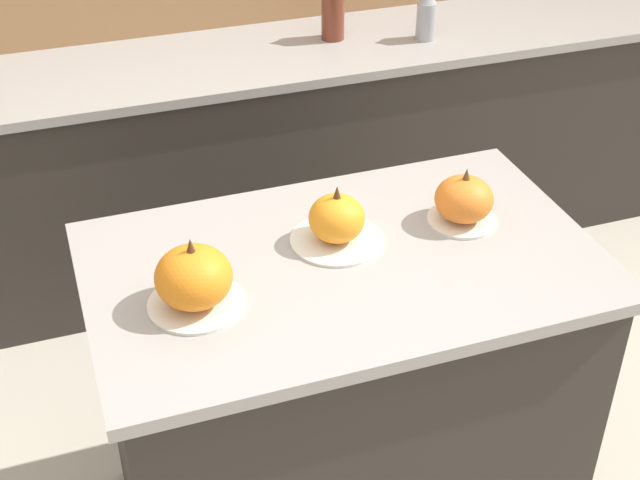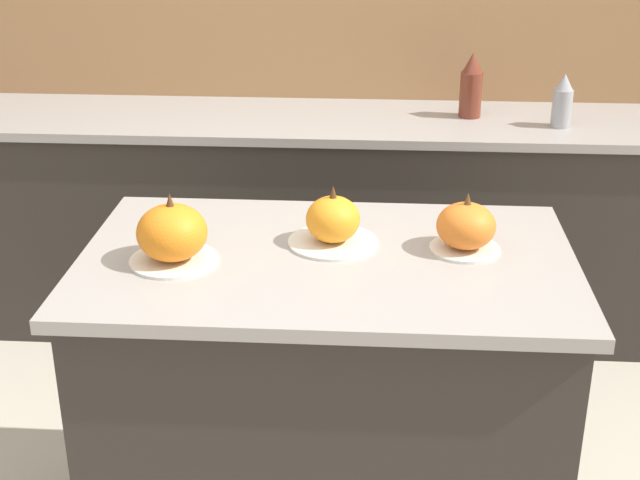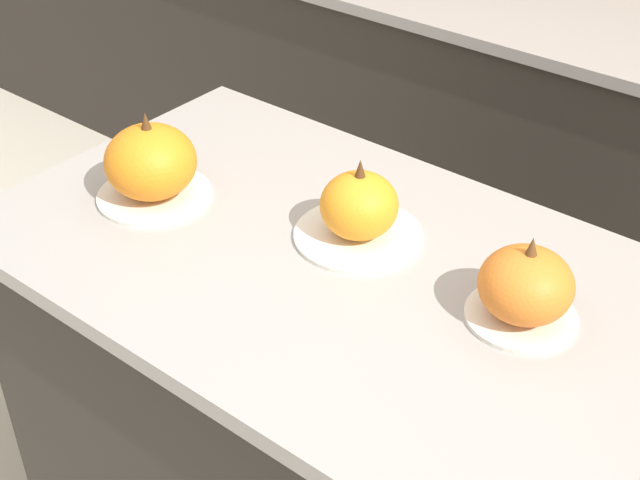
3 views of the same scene
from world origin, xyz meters
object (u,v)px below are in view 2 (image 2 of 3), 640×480
(pumpkin_cake_center, at_px, (333,223))
(pumpkin_cake_left, at_px, (172,235))
(pumpkin_cake_right, at_px, (466,228))
(bottle_short, at_px, (563,102))
(bottle_tall, at_px, (471,87))

(pumpkin_cake_center, bearing_deg, pumpkin_cake_left, -160.49)
(pumpkin_cake_right, height_order, bottle_short, bottle_short)
(pumpkin_cake_right, xyz_separation_m, bottle_short, (0.47, 1.25, 0.01))
(pumpkin_cake_left, bearing_deg, bottle_short, 48.63)
(pumpkin_cake_right, distance_m, bottle_short, 1.33)
(bottle_short, bearing_deg, pumpkin_cake_left, -131.37)
(pumpkin_cake_left, distance_m, pumpkin_cake_right, 0.75)
(bottle_tall, height_order, bottle_short, bottle_tall)
(pumpkin_cake_center, height_order, pumpkin_cake_right, pumpkin_cake_center)
(pumpkin_cake_left, relative_size, pumpkin_cake_right, 1.23)
(pumpkin_cake_left, height_order, pumpkin_cake_right, pumpkin_cake_left)
(pumpkin_cake_center, height_order, bottle_tall, bottle_tall)
(pumpkin_cake_center, relative_size, bottle_short, 1.15)
(bottle_tall, bearing_deg, pumpkin_cake_center, -109.40)
(pumpkin_cake_left, bearing_deg, pumpkin_cake_center, 19.51)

